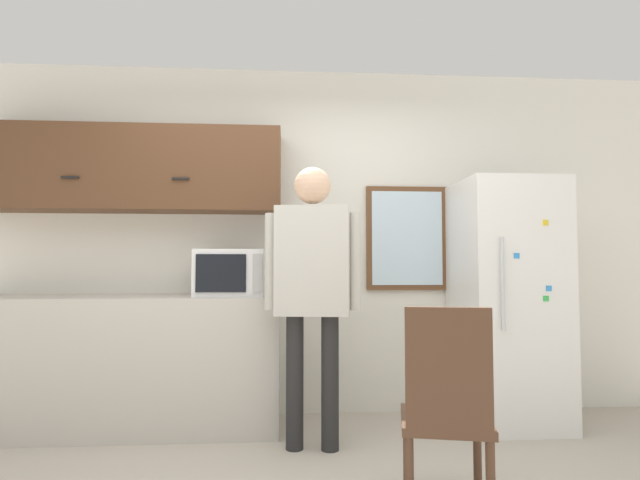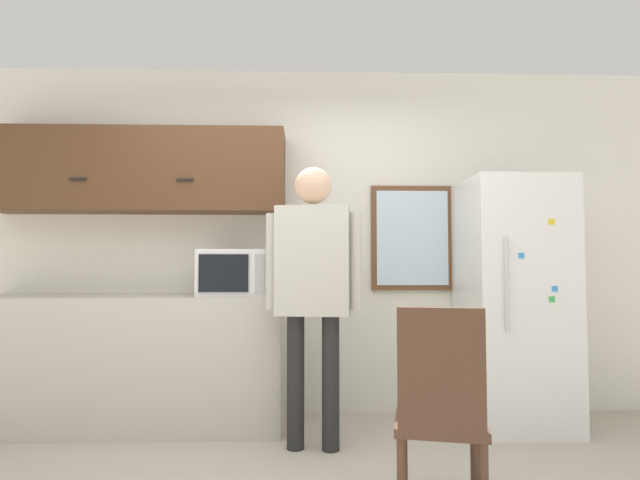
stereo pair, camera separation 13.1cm
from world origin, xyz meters
The scene contains 8 objects.
back_wall centered at (0.00, 1.76, 1.35)m, with size 6.00×0.06×2.70m.
counter centered at (-1.12, 1.43, 0.46)m, with size 2.17×0.61×0.93m.
upper_cabinets centered at (-1.12, 1.56, 1.85)m, with size 2.17×0.36×0.62m.
microwave centered at (-0.38, 1.39, 1.09)m, with size 0.48×0.40×0.33m.
person centered at (0.18, 0.97, 1.09)m, with size 0.61×0.28×1.77m.
refrigerator centered at (1.63, 1.38, 0.88)m, with size 0.69×0.72×1.76m.
chair centered at (0.73, 0.04, 0.52)m, with size 0.48×0.48×0.96m.
window centered at (0.97, 1.72, 1.36)m, with size 0.64×0.05×0.82m.
Camera 2 is at (0.13, -2.20, 1.14)m, focal length 28.00 mm.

